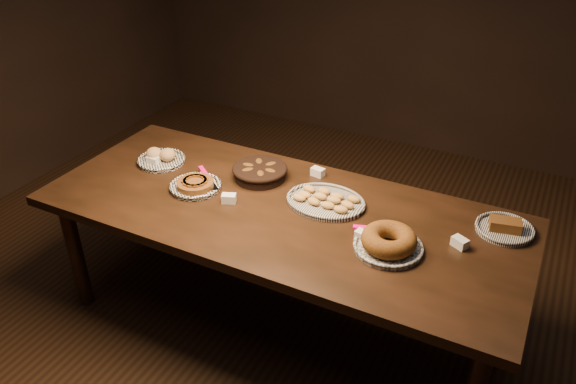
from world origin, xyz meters
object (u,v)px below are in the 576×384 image
at_px(apple_tart_plate, 196,185).
at_px(madeleine_platter, 326,201).
at_px(buffet_table, 279,220).
at_px(bundt_cake_plate, 389,242).

distance_m(apple_tart_plate, madeleine_platter, 0.69).
height_order(apple_tart_plate, madeleine_platter, apple_tart_plate).
xyz_separation_m(buffet_table, bundt_cake_plate, (0.59, -0.08, 0.11)).
bearing_deg(bundt_cake_plate, madeleine_platter, 165.49).
xyz_separation_m(buffet_table, apple_tart_plate, (-0.48, -0.03, 0.09)).
bearing_deg(bundt_cake_plate, apple_tart_plate, -168.11).
relative_size(apple_tart_plate, madeleine_platter, 0.77).
xyz_separation_m(buffet_table, madeleine_platter, (0.19, 0.14, 0.09)).
bearing_deg(buffet_table, apple_tart_plate, -175.94).
height_order(buffet_table, madeleine_platter, madeleine_platter).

